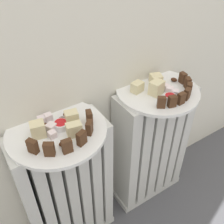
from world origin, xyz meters
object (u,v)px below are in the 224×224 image
at_px(plate_right, 158,91).
at_px(fork, 174,90).
at_px(plate_left, 57,131).
at_px(radiator_right, 150,147).
at_px(jam_bowl_right, 170,97).
at_px(jam_bowl_left, 61,125).
at_px(radiator_left, 67,190).

xyz_separation_m(plate_right, fork, (0.05, -0.04, 0.01)).
relative_size(plate_left, fork, 3.22).
distance_m(plate_left, fork, 0.44).
distance_m(radiator_right, jam_bowl_right, 0.32).
bearing_deg(jam_bowl_left, radiator_right, 0.29).
distance_m(radiator_left, plate_right, 0.49).
height_order(plate_right, jam_bowl_left, jam_bowl_left).
bearing_deg(jam_bowl_right, plate_right, 82.05).
xyz_separation_m(radiator_left, jam_bowl_right, (0.38, -0.07, 0.31)).
xyz_separation_m(jam_bowl_right, fork, (0.06, 0.04, -0.01)).
height_order(radiator_left, jam_bowl_left, jam_bowl_left).
xyz_separation_m(radiator_right, plate_right, (0.00, 0.00, 0.29)).
xyz_separation_m(radiator_left, jam_bowl_left, (0.02, -0.00, 0.31)).
bearing_deg(fork, radiator_left, 175.41).
distance_m(radiator_right, plate_right, 0.29).
distance_m(plate_left, jam_bowl_right, 0.39).
bearing_deg(jam_bowl_right, radiator_left, 169.19).
bearing_deg(jam_bowl_right, jam_bowl_left, 169.03).
xyz_separation_m(plate_left, jam_bowl_left, (0.02, -0.00, 0.02)).
distance_m(radiator_left, jam_bowl_right, 0.50).
bearing_deg(fork, plate_right, 143.01).
relative_size(jam_bowl_right, fork, 0.44).
distance_m(radiator_right, fork, 0.31).
height_order(jam_bowl_left, fork, jam_bowl_left).
height_order(plate_left, fork, fork).
xyz_separation_m(radiator_left, fork, (0.44, -0.04, 0.30)).
relative_size(plate_right, jam_bowl_right, 7.27).
height_order(jam_bowl_left, jam_bowl_right, same).
bearing_deg(fork, jam_bowl_left, 175.49).
xyz_separation_m(plate_left, fork, (0.44, -0.04, 0.01)).
bearing_deg(plate_right, radiator_left, -180.00).
relative_size(radiator_right, plate_left, 1.89).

